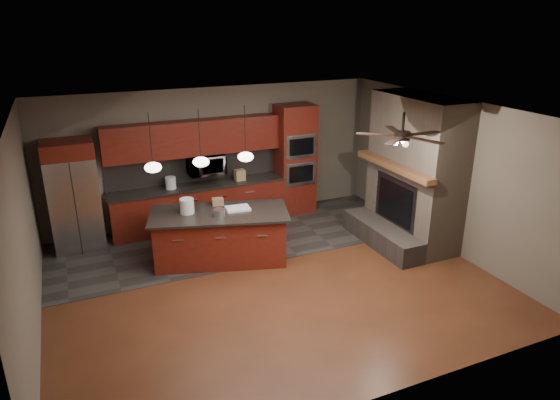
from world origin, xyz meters
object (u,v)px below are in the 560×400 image
paint_tray (238,208)px  counter_bucket (171,183)px  white_bucket (187,206)px  refrigerator (74,196)px  paint_can (219,213)px  cardboard_box (218,202)px  kitchen_island (220,236)px  oven_tower (295,159)px  microwave (206,164)px  counter_box (240,175)px

paint_tray → counter_bucket: size_ratio=1.75×
white_bucket → counter_bucket: 1.47m
refrigerator → paint_can: (2.22, -1.77, -0.04)m
paint_can → cardboard_box: (0.14, 0.55, -0.00)m
paint_tray → cardboard_box: 0.44m
kitchen_island → paint_can: 0.56m
oven_tower → microwave: (-1.98, 0.06, 0.11)m
white_bucket → paint_tray: 0.88m
microwave → paint_can: bearing=-99.7°
microwave → cardboard_box: bearing=-97.6°
refrigerator → counter_box: refrigerator is taller
microwave → white_bucket: microwave is taller
refrigerator → paint_tray: refrigerator is taller
refrigerator → paint_can: size_ratio=10.29×
paint_tray → paint_can: bearing=-149.1°
refrigerator → counter_box: (3.22, 0.03, -0.02)m
microwave → refrigerator: size_ratio=0.35×
oven_tower → cardboard_box: (-2.16, -1.30, -0.21)m
paint_tray → white_bucket: bearing=172.9°
white_bucket → paint_tray: bearing=-12.8°
counter_box → cardboard_box: bearing=-129.3°
oven_tower → refrigerator: bearing=-179.1°
kitchen_island → counter_box: counter_box is taller
counter_bucket → kitchen_island: bearing=-73.8°
oven_tower → white_bucket: 3.12m
kitchen_island → white_bucket: white_bucket is taller
oven_tower → counter_box: size_ratio=10.49×
counter_box → microwave: bearing=166.8°
kitchen_island → cardboard_box: (0.09, 0.36, 0.52)m
white_bucket → paint_can: 0.60m
microwave → counter_box: size_ratio=3.23×
white_bucket → paint_tray: size_ratio=0.63×
white_bucket → oven_tower: bearing=28.0°
paint_can → paint_tray: (0.40, 0.19, -0.05)m
counter_bucket → counter_box: bearing=-2.0°
oven_tower → microwave: oven_tower is taller
microwave → cardboard_box: microwave is taller
kitchen_island → paint_tray: bearing=15.8°
microwave → paint_tray: (0.07, -1.71, -0.36)m
paint_can → oven_tower: bearing=38.7°
refrigerator → cardboard_box: 2.66m
oven_tower → white_bucket: oven_tower is taller
refrigerator → kitchen_island: size_ratio=0.80×
oven_tower → cardboard_box: oven_tower is taller
white_bucket → counter_box: 2.04m
microwave → white_bucket: size_ratio=2.79×
paint_tray → cardboard_box: cardboard_box is taller
microwave → counter_box: microwave is taller
paint_tray → counter_box: counter_box is taller
oven_tower → microwave: 1.98m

